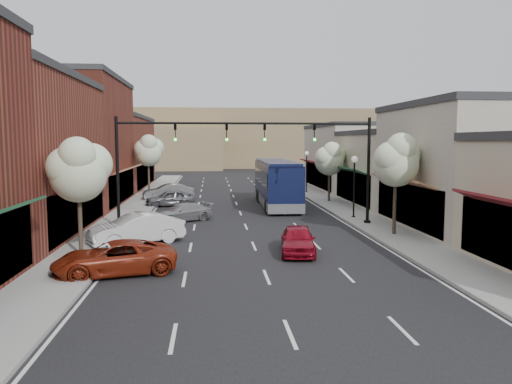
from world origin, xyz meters
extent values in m
plane|color=black|center=(0.00, 0.00, 0.00)|extent=(160.00, 160.00, 0.00)
cube|color=gray|center=(-8.40, 18.50, 0.07)|extent=(2.80, 73.00, 0.15)
cube|color=gray|center=(8.40, 18.50, 0.07)|extent=(2.80, 73.00, 0.15)
cube|color=gray|center=(-7.00, 18.50, 0.07)|extent=(0.25, 73.00, 0.17)
cube|color=gray|center=(7.00, 18.50, 0.07)|extent=(0.25, 73.00, 0.17)
cube|color=black|center=(-10.10, 6.00, 1.60)|extent=(0.60, 11.90, 2.60)
cube|color=maroon|center=(-9.30, 6.00, 3.10)|extent=(1.07, 9.80, 0.49)
cube|color=maroon|center=(-14.30, 20.00, 5.25)|extent=(9.00, 14.00, 10.50)
cube|color=#2D2D30|center=(-14.30, 20.00, 10.70)|extent=(9.20, 14.10, 0.40)
cube|color=black|center=(-10.10, 20.00, 1.60)|extent=(0.60, 11.90, 2.60)
cube|color=#9F6B48|center=(-9.30, 20.00, 3.10)|extent=(1.07, 9.80, 0.49)
cube|color=brown|center=(-14.30, 36.00, 4.00)|extent=(9.00, 18.00, 8.00)
cube|color=#2D2D30|center=(-14.30, 36.00, 8.20)|extent=(9.20, 18.10, 0.40)
cube|color=black|center=(-10.10, 36.00, 1.60)|extent=(0.60, 15.30, 2.60)
cube|color=#183C25|center=(-9.30, 36.00, 3.10)|extent=(1.07, 12.60, 0.49)
cube|color=#B8AD9E|center=(13.80, 6.00, 3.75)|extent=(8.00, 12.00, 7.50)
cube|color=#2D2D30|center=(13.80, 6.00, 7.70)|extent=(8.20, 12.10, 0.40)
cube|color=black|center=(10.10, 6.00, 1.60)|extent=(0.60, 10.20, 2.60)
cube|color=#9F6B48|center=(9.30, 6.00, 3.10)|extent=(1.07, 8.40, 0.49)
cube|color=#BAB194|center=(13.80, 18.00, 3.00)|extent=(8.00, 12.00, 6.00)
cube|color=#2D2D30|center=(13.80, 18.00, 6.20)|extent=(8.20, 12.10, 0.40)
cube|color=black|center=(10.10, 18.00, 1.60)|extent=(0.60, 10.20, 2.60)
cube|color=#183C25|center=(9.30, 18.00, 3.10)|extent=(1.07, 8.40, 0.49)
cube|color=#B8AD9E|center=(13.80, 32.00, 3.50)|extent=(8.00, 16.00, 7.00)
cube|color=#2D2D30|center=(13.80, 32.00, 7.20)|extent=(8.20, 16.10, 0.40)
cube|color=black|center=(10.10, 32.00, 1.60)|extent=(0.60, 13.60, 2.60)
cube|color=maroon|center=(9.30, 32.00, 3.10)|extent=(1.07, 11.20, 0.49)
cube|color=#7A6647|center=(0.00, 90.00, 6.00)|extent=(120.00, 30.00, 12.00)
cube|color=#7A6647|center=(-25.00, 78.00, 4.00)|extent=(50.00, 20.00, 8.00)
cylinder|color=black|center=(8.00, 8.00, 0.15)|extent=(0.44, 0.44, 0.30)
cylinder|color=black|center=(8.00, 8.00, 3.50)|extent=(0.20, 0.20, 7.00)
cylinder|color=black|center=(4.00, 8.00, 6.60)|extent=(8.00, 0.14, 0.14)
imported|color=black|center=(4.40, 8.00, 6.00)|extent=(0.18, 0.46, 1.10)
sphere|color=#19E533|center=(4.40, 7.88, 5.58)|extent=(0.18, 0.18, 0.18)
imported|color=black|center=(1.20, 8.00, 6.00)|extent=(0.18, 0.46, 1.10)
sphere|color=#19E533|center=(1.20, 7.88, 5.58)|extent=(0.18, 0.18, 0.18)
cylinder|color=black|center=(-8.00, 8.00, 0.15)|extent=(0.44, 0.44, 0.30)
cylinder|color=black|center=(-8.00, 8.00, 3.50)|extent=(0.20, 0.20, 7.00)
cylinder|color=black|center=(-4.00, 8.00, 6.60)|extent=(8.00, 0.14, 0.14)
imported|color=black|center=(-4.40, 8.00, 6.00)|extent=(0.18, 0.46, 1.10)
sphere|color=#19E533|center=(-4.40, 7.88, 5.58)|extent=(0.18, 0.18, 0.18)
imported|color=black|center=(-1.20, 8.00, 6.00)|extent=(0.18, 0.46, 1.10)
sphere|color=#19E533|center=(-1.20, 7.88, 5.58)|extent=(0.18, 0.18, 0.18)
cylinder|color=#47382B|center=(8.30, 4.00, 1.86)|extent=(0.20, 0.20, 3.71)
sphere|color=beige|center=(8.30, 4.00, 4.18)|extent=(2.60, 2.60, 2.60)
sphere|color=beige|center=(8.80, 4.30, 4.64)|extent=(2.00, 2.00, 2.00)
sphere|color=beige|center=(7.90, 3.70, 4.52)|extent=(1.90, 1.90, 1.90)
sphere|color=beige|center=(8.40, 3.50, 5.10)|extent=(1.70, 1.70, 1.70)
cylinder|color=#47382B|center=(8.30, 20.00, 1.66)|extent=(0.20, 0.20, 3.33)
sphere|color=beige|center=(8.30, 20.00, 3.74)|extent=(2.60, 2.60, 2.60)
sphere|color=beige|center=(8.80, 20.30, 4.16)|extent=(2.00, 2.00, 2.00)
sphere|color=beige|center=(7.90, 19.70, 4.06)|extent=(1.90, 1.90, 1.90)
sphere|color=beige|center=(8.40, 19.50, 4.58)|extent=(1.70, 1.70, 1.70)
cylinder|color=#47382B|center=(-8.30, 0.00, 1.76)|extent=(0.20, 0.20, 3.52)
sphere|color=beige|center=(-8.30, 0.00, 3.96)|extent=(2.60, 2.60, 2.60)
sphere|color=beige|center=(-7.80, 0.30, 4.40)|extent=(2.00, 2.00, 2.00)
sphere|color=beige|center=(-8.70, -0.30, 4.29)|extent=(1.90, 1.90, 1.90)
sphere|color=beige|center=(-8.20, -0.50, 4.84)|extent=(1.70, 1.70, 1.70)
cylinder|color=#47382B|center=(-8.30, 26.00, 1.92)|extent=(0.20, 0.20, 3.84)
sphere|color=beige|center=(-8.30, 26.00, 4.32)|extent=(2.60, 2.60, 2.60)
sphere|color=beige|center=(-7.80, 26.30, 4.80)|extent=(2.00, 2.00, 2.00)
sphere|color=beige|center=(-8.70, 25.70, 4.68)|extent=(1.90, 1.90, 1.90)
sphere|color=beige|center=(-8.20, 25.50, 5.28)|extent=(1.70, 1.70, 1.70)
cylinder|color=black|center=(7.80, 10.50, 0.10)|extent=(0.28, 0.28, 0.20)
cylinder|color=black|center=(7.80, 10.50, 2.00)|extent=(0.12, 0.12, 4.00)
sphere|color=white|center=(7.80, 10.50, 4.22)|extent=(0.44, 0.44, 0.44)
cylinder|color=black|center=(7.80, 28.00, 0.10)|extent=(0.28, 0.28, 0.20)
cylinder|color=black|center=(7.80, 28.00, 2.00)|extent=(0.12, 0.12, 4.00)
sphere|color=white|center=(7.80, 28.00, 4.22)|extent=(0.44, 0.44, 0.44)
cube|color=#0D1335|center=(3.32, 18.18, 2.05)|extent=(2.87, 12.55, 3.20)
cube|color=#595B60|center=(3.32, 18.18, 0.57)|extent=(2.89, 12.57, 0.73)
cube|color=black|center=(3.32, 18.18, 2.50)|extent=(2.92, 11.55, 1.15)
cube|color=#0D1335|center=(3.32, 18.18, 3.70)|extent=(2.65, 12.04, 0.26)
cube|color=black|center=(3.24, 11.97, 2.71)|extent=(2.17, 0.11, 1.25)
cylinder|color=black|center=(2.04, 13.81, 0.54)|extent=(0.35, 1.09, 1.08)
cylinder|color=black|center=(4.50, 13.78, 0.54)|extent=(0.35, 1.09, 1.08)
cylinder|color=black|center=(2.14, 22.16, 0.54)|extent=(0.35, 1.09, 1.08)
cylinder|color=black|center=(4.60, 22.12, 0.54)|extent=(0.35, 1.09, 1.08)
cylinder|color=black|center=(2.12, 20.70, 0.54)|extent=(0.35, 1.09, 1.08)
cylinder|color=black|center=(4.58, 20.66, 0.54)|extent=(0.35, 1.09, 1.08)
imported|color=maroon|center=(1.99, 0.09, 0.69)|extent=(2.17, 4.23, 1.38)
imported|color=maroon|center=(-6.20, -3.02, 0.69)|extent=(5.41, 3.51, 1.39)
imported|color=silver|center=(-6.20, 3.13, 0.82)|extent=(5.24, 3.84, 1.65)
imported|color=gray|center=(-4.20, 10.58, 0.61)|extent=(4.51, 3.56, 1.22)
imported|color=#505156|center=(-5.69, 18.68, 0.69)|extent=(4.33, 2.55, 1.38)
imported|color=gray|center=(-6.20, 23.18, 0.77)|extent=(4.91, 2.69, 1.53)
camera|label=1|loc=(-2.20, -23.59, 5.48)|focal=35.00mm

